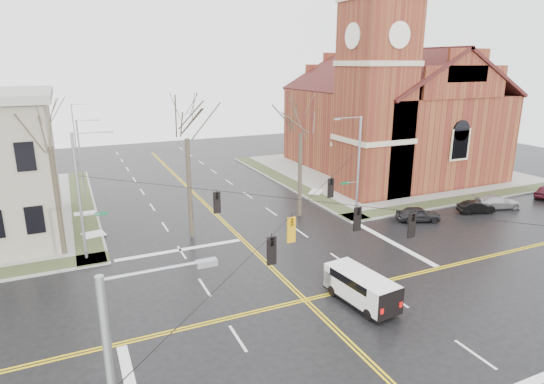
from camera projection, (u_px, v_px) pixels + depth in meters
name	position (u px, v px, depth m)	size (l,w,h in m)	color
ground	(305.00, 300.00, 26.97)	(120.00, 120.00, 0.00)	black
sidewalks	(305.00, 299.00, 26.95)	(80.00, 80.00, 0.17)	gray
road_markings	(305.00, 300.00, 26.97)	(100.00, 100.00, 0.01)	gold
church	(387.00, 106.00, 56.19)	(24.28, 27.48, 27.50)	maroon
signal_pole_ne	(357.00, 164.00, 40.18)	(2.75, 0.22, 9.00)	gray
signal_pole_nw	(82.00, 193.00, 31.18)	(2.75, 0.22, 9.00)	gray
span_wires	(307.00, 200.00, 25.27)	(23.02, 23.02, 0.03)	black
traffic_signals	(313.00, 217.00, 24.89)	(8.21, 8.26, 1.30)	black
streetlight_north_a	(82.00, 156.00, 46.02)	(2.30, 0.20, 8.00)	gray
streetlight_north_b	(75.00, 130.00, 63.52)	(2.30, 0.20, 8.00)	gray
cargo_van	(359.00, 285.00, 26.49)	(2.42, 5.01, 1.84)	white
parked_car_a	(418.00, 214.00, 40.23)	(1.54, 3.83, 1.31)	black
parked_car_b	(476.00, 207.00, 42.49)	(1.18, 3.37, 1.11)	black
parked_car_c	(497.00, 202.00, 43.81)	(1.78, 4.37, 1.27)	#B3B3B6
tree_nw_far	(49.00, 139.00, 30.90)	(4.00, 4.00, 11.81)	#393024
tree_nw_near	(187.00, 132.00, 34.38)	(4.00, 4.00, 11.79)	#393024
tree_ne	(301.00, 127.00, 39.25)	(4.00, 4.00, 11.29)	#393024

